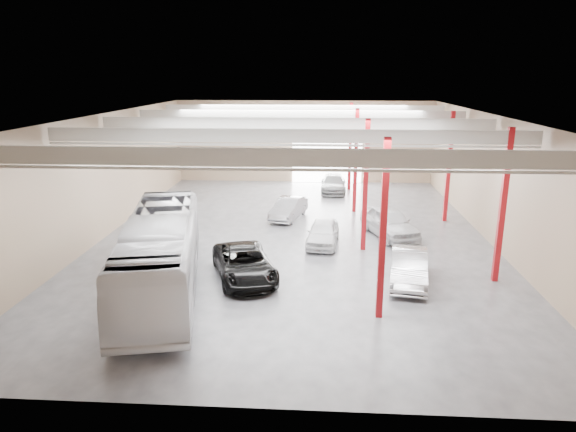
# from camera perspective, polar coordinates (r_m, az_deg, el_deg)

# --- Properties ---
(depot_shell) EXTENTS (22.12, 32.12, 7.06)m
(depot_shell) POSITION_cam_1_polar(r_m,az_deg,el_deg) (29.29, 1.09, 7.28)
(depot_shell) COLOR #404045
(depot_shell) RESTS_ON ground
(coach_bus) EXTENTS (5.30, 12.48, 3.39)m
(coach_bus) POSITION_cam_1_polar(r_m,az_deg,el_deg) (22.84, -13.94, -4.06)
(coach_bus) COLOR silver
(coach_bus) RESTS_ON ground
(black_sedan) EXTENTS (3.99, 5.79, 1.47)m
(black_sedan) POSITION_cam_1_polar(r_m,az_deg,el_deg) (23.81, -4.88, -5.28)
(black_sedan) COLOR black
(black_sedan) RESTS_ON ground
(car_row_a) EXTENTS (2.03, 4.20, 1.38)m
(car_row_a) POSITION_cam_1_polar(r_m,az_deg,el_deg) (28.49, 3.91, -1.83)
(car_row_a) COLOR silver
(car_row_a) RESTS_ON ground
(car_row_b) EXTENTS (2.49, 4.37, 1.36)m
(car_row_b) POSITION_cam_1_polar(r_m,az_deg,el_deg) (33.56, 0.06, 0.86)
(car_row_b) COLOR #9D9DA1
(car_row_b) RESTS_ON ground
(car_row_c) EXTENTS (2.03, 4.80, 1.38)m
(car_row_c) POSITION_cam_1_polar(r_m,az_deg,el_deg) (41.37, 5.06, 3.62)
(car_row_c) COLOR slate
(car_row_c) RESTS_ON ground
(car_right_near) EXTENTS (2.25, 4.70, 1.49)m
(car_right_near) POSITION_cam_1_polar(r_m,az_deg,el_deg) (23.90, 13.29, -5.56)
(car_right_near) COLOR #B6B6BB
(car_right_near) RESTS_ON ground
(car_right_far) EXTENTS (3.46, 5.34, 1.69)m
(car_right_far) POSITION_cam_1_polar(r_m,az_deg,el_deg) (30.43, 11.20, -0.67)
(car_right_far) COLOR silver
(car_right_far) RESTS_ON ground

